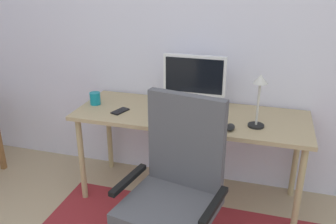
% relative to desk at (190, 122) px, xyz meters
% --- Properties ---
extents(wall_back, '(6.00, 0.10, 2.60)m').
position_rel_desk_xyz_m(wall_back, '(0.03, 0.38, 0.65)').
color(wall_back, silver).
rests_on(wall_back, ground).
extents(desk, '(1.71, 0.62, 0.72)m').
position_rel_desk_xyz_m(desk, '(0.00, 0.00, 0.00)').
color(desk, tan).
rests_on(desk, ground).
extents(monitor, '(0.48, 0.18, 0.40)m').
position_rel_desk_xyz_m(monitor, '(-0.01, 0.17, 0.30)').
color(monitor, '#B2B2B7').
rests_on(monitor, desk).
extents(keyboard, '(0.43, 0.13, 0.02)m').
position_rel_desk_xyz_m(keyboard, '(0.01, -0.17, 0.08)').
color(keyboard, white).
rests_on(keyboard, desk).
extents(computer_mouse, '(0.06, 0.10, 0.03)m').
position_rel_desk_xyz_m(computer_mouse, '(0.32, -0.19, 0.08)').
color(computer_mouse, black).
rests_on(computer_mouse, desk).
extents(coffee_cup, '(0.08, 0.08, 0.10)m').
position_rel_desk_xyz_m(coffee_cup, '(-0.76, -0.01, 0.11)').
color(coffee_cup, '#127E8F').
rests_on(coffee_cup, desk).
extents(cell_phone, '(0.11, 0.15, 0.01)m').
position_rel_desk_xyz_m(cell_phone, '(-0.52, -0.11, 0.07)').
color(cell_phone, black).
rests_on(cell_phone, desk).
extents(desk_lamp, '(0.11, 0.11, 0.37)m').
position_rel_desk_xyz_m(desk_lamp, '(0.48, -0.10, 0.32)').
color(desk_lamp, black).
rests_on(desk_lamp, desk).
extents(office_chair, '(0.63, 0.58, 1.07)m').
position_rel_desk_xyz_m(office_chair, '(0.07, -0.72, -0.23)').
color(office_chair, slate).
rests_on(office_chair, ground).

